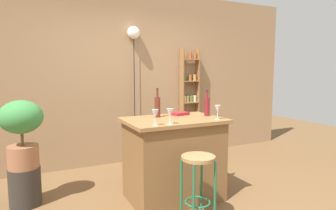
{
  "coord_description": "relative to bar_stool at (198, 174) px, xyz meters",
  "views": [
    {
      "loc": [
        -1.53,
        -2.66,
        1.51
      ],
      "look_at": [
        0.05,
        0.55,
        1.09
      ],
      "focal_mm": 31.23,
      "sensor_mm": 36.0,
      "label": 1
    }
  ],
  "objects": [
    {
      "name": "potted_plant",
      "position": [
        -1.52,
        1.2,
        0.37
      ],
      "size": [
        0.46,
        0.41,
        0.76
      ],
      "color": "#935B3D",
      "rests_on": "plant_stool"
    },
    {
      "name": "wine_glass_left",
      "position": [
        0.48,
        0.35,
        0.56
      ],
      "size": [
        0.07,
        0.07,
        0.16
      ],
      "color": "silver",
      "rests_on": "kitchen_counter"
    },
    {
      "name": "bottle_soda_blue",
      "position": [
        -0.07,
        0.8,
        0.58
      ],
      "size": [
        0.07,
        0.07,
        0.34
      ],
      "color": "#5B2319",
      "rests_on": "kitchen_counter"
    },
    {
      "name": "plant_stool",
      "position": [
        -1.52,
        1.2,
        -0.29
      ],
      "size": [
        0.34,
        0.34,
        0.43
      ],
      "primitive_type": "cylinder",
      "color": "#2D2823",
      "rests_on": "ground"
    },
    {
      "name": "bar_stool",
      "position": [
        0.0,
        0.0,
        0.0
      ],
      "size": [
        0.33,
        0.33,
        0.69
      ],
      "color": "#196642",
      "rests_on": "ground"
    },
    {
      "name": "ground",
      "position": [
        0.06,
        0.33,
        -0.51
      ],
      "size": [
        12.0,
        12.0,
        0.0
      ],
      "primitive_type": "plane",
      "color": "brown"
    },
    {
      "name": "spice_shelf",
      "position": [
        1.16,
        2.14,
        0.42
      ],
      "size": [
        0.34,
        0.14,
        1.89
      ],
      "color": "olive",
      "rests_on": "ground"
    },
    {
      "name": "pendant_globe_light",
      "position": [
        0.13,
        2.17,
        1.56
      ],
      "size": [
        0.2,
        0.2,
        2.21
      ],
      "color": "black",
      "rests_on": "ground"
    },
    {
      "name": "kitchen_counter",
      "position": [
        0.06,
        0.63,
        -0.03
      ],
      "size": [
        1.12,
        0.77,
        0.96
      ],
      "color": "brown",
      "rests_on": "ground"
    },
    {
      "name": "cookbook",
      "position": [
        0.25,
        0.84,
        0.46
      ],
      "size": [
        0.24,
        0.19,
        0.03
      ],
      "primitive_type": "cube",
      "rotation": [
        0.0,
        0.0,
        0.23
      ],
      "color": "maroon",
      "rests_on": "kitchen_counter"
    },
    {
      "name": "bottle_sauce_amber",
      "position": [
        0.52,
        0.63,
        0.57
      ],
      "size": [
        0.06,
        0.06,
        0.32
      ],
      "color": "maroon",
      "rests_on": "kitchen_counter"
    },
    {
      "name": "wine_glass_right",
      "position": [
        -0.15,
        0.32,
        0.56
      ],
      "size": [
        0.07,
        0.07,
        0.16
      ],
      "color": "silver",
      "rests_on": "kitchen_counter"
    },
    {
      "name": "wine_glass_center",
      "position": [
        -0.31,
        0.32,
        0.56
      ],
      "size": [
        0.07,
        0.07,
        0.16
      ],
      "color": "silver",
      "rests_on": "kitchen_counter"
    },
    {
      "name": "back_wall",
      "position": [
        0.06,
        2.28,
        0.89
      ],
      "size": [
        6.4,
        0.1,
        2.8
      ],
      "primitive_type": "cube",
      "color": "#997551",
      "rests_on": "ground"
    }
  ]
}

